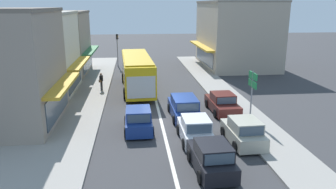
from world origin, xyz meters
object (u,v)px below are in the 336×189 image
directional_road_sign (252,85)px  pedestrian_with_handbag_near (101,81)px  hatchback_behind_bus_mid (138,120)px  parked_hatchback_kerb_front (243,132)px  hatchback_queue_gap_filler (195,130)px  traffic_light_downstreet (117,45)px  city_bus (137,70)px  hatchback_adjacent_lane_lead (212,158)px  wagon_adjacent_lane_trail (184,108)px  parked_sedan_kerb_second (222,103)px

directional_road_sign → pedestrian_with_handbag_near: (-10.84, 9.53, -1.64)m
hatchback_behind_bus_mid → parked_hatchback_kerb_front: bearing=-24.0°
hatchback_queue_gap_filler → traffic_light_downstreet: 25.88m
hatchback_queue_gap_filler → pedestrian_with_handbag_near: pedestrian_with_handbag_near is taller
directional_road_sign → hatchback_queue_gap_filler: bearing=-148.2°
city_bus → hatchback_behind_bus_mid: (-0.08, -10.61, -1.17)m
hatchback_queue_gap_filler → city_bus: bearing=104.2°
traffic_light_downstreet → hatchback_adjacent_lane_lead: bearing=-78.9°
wagon_adjacent_lane_trail → pedestrian_with_handbag_near: size_ratio=2.78×
wagon_adjacent_lane_trail → directional_road_sign: (4.34, -1.57, 1.96)m
hatchback_behind_bus_mid → parked_sedan_kerb_second: 7.10m
wagon_adjacent_lane_trail → traffic_light_downstreet: (-5.51, 20.94, 2.11)m
traffic_light_downstreet → hatchback_behind_bus_mid: bearing=-84.5°
wagon_adjacent_lane_trail → parked_sedan_kerb_second: 3.23m
hatchback_queue_gap_filler → hatchback_adjacent_lane_lead: size_ratio=0.98×
hatchback_queue_gap_filler → hatchback_behind_bus_mid: (-3.29, 2.06, 0.00)m
hatchback_adjacent_lane_lead → parked_hatchback_kerb_front: same height
pedestrian_with_handbag_near → directional_road_sign: bearing=-41.3°
city_bus → wagon_adjacent_lane_trail: size_ratio=2.42×
hatchback_adjacent_lane_lead → hatchback_queue_gap_filler: bearing=91.9°
parked_hatchback_kerb_front → directional_road_sign: 4.18m
city_bus → parked_hatchback_kerb_front: 14.60m
wagon_adjacent_lane_trail → traffic_light_downstreet: 21.75m
hatchback_adjacent_lane_lead → directional_road_sign: size_ratio=1.05×
hatchback_adjacent_lane_lead → parked_hatchback_kerb_front: 4.01m
hatchback_queue_gap_filler → parked_hatchback_kerb_front: same height
hatchback_behind_bus_mid → pedestrian_with_handbag_near: pedestrian_with_handbag_near is taller
hatchback_behind_bus_mid → parked_hatchback_kerb_front: 6.58m
parked_hatchback_kerb_front → directional_road_sign: bearing=64.1°
wagon_adjacent_lane_trail → hatchback_queue_gap_filler: size_ratio=1.22×
traffic_light_downstreet → pedestrian_with_handbag_near: 13.14m
wagon_adjacent_lane_trail → hatchback_adjacent_lane_lead: size_ratio=1.20×
parked_sedan_kerb_second → pedestrian_with_handbag_near: size_ratio=2.60×
wagon_adjacent_lane_trail → parked_hatchback_kerb_front: bearing=-60.7°
hatchback_queue_gap_filler → traffic_light_downstreet: bearing=102.4°
hatchback_queue_gap_filler → pedestrian_with_handbag_near: size_ratio=2.27×
parked_hatchback_kerb_front → city_bus: bearing=114.0°
hatchback_queue_gap_filler → parked_sedan_kerb_second: 6.06m
hatchback_behind_bus_mid → directional_road_sign: (7.62, 0.63, 1.99)m
traffic_light_downstreet → hatchback_queue_gap_filler: bearing=-77.6°
hatchback_behind_bus_mid → hatchback_adjacent_lane_lead: bearing=-59.3°
wagon_adjacent_lane_trail → hatchback_behind_bus_mid: 3.94m
parked_sedan_kerb_second → wagon_adjacent_lane_trail: bearing=-162.4°
traffic_light_downstreet → directional_road_sign: bearing=-66.4°
wagon_adjacent_lane_trail → hatchback_adjacent_lane_lead: wagon_adjacent_lane_trail is taller
hatchback_queue_gap_filler → hatchback_adjacent_lane_lead: 3.67m
city_bus → traffic_light_downstreet: traffic_light_downstreet is taller
hatchback_behind_bus_mid → parked_sedan_kerb_second: bearing=26.5°
hatchback_adjacent_lane_lead → parked_hatchback_kerb_front: (2.60, 3.05, 0.00)m
hatchback_adjacent_lane_lead → hatchback_behind_bus_mid: (-3.41, 5.73, 0.00)m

